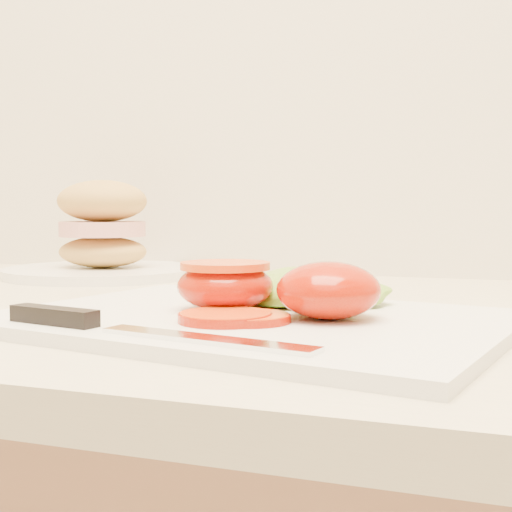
% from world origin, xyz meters
% --- Properties ---
extents(cutting_board, '(0.42, 0.34, 0.01)m').
position_xyz_m(cutting_board, '(-0.36, 1.56, 0.94)').
color(cutting_board, silver).
rests_on(cutting_board, counter).
extents(tomato_half_dome, '(0.08, 0.08, 0.04)m').
position_xyz_m(tomato_half_dome, '(-0.30, 1.56, 0.96)').
color(tomato_half_dome, '#B61F05').
rests_on(tomato_half_dome, cutting_board).
extents(tomato_half_cut, '(0.08, 0.08, 0.04)m').
position_xyz_m(tomato_half_cut, '(-0.39, 1.58, 0.96)').
color(tomato_half_cut, '#B61F05').
rests_on(tomato_half_cut, cutting_board).
extents(tomato_slice_0, '(0.07, 0.07, 0.01)m').
position_xyz_m(tomato_slice_0, '(-0.36, 1.52, 0.94)').
color(tomato_slice_0, orange).
rests_on(tomato_slice_0, cutting_board).
extents(tomato_slice_1, '(0.06, 0.06, 0.01)m').
position_xyz_m(tomato_slice_1, '(-0.35, 1.53, 0.94)').
color(tomato_slice_1, orange).
rests_on(tomato_slice_1, cutting_board).
extents(lettuce_leaf_0, '(0.16, 0.16, 0.03)m').
position_xyz_m(lettuce_leaf_0, '(-0.36, 1.64, 0.95)').
color(lettuce_leaf_0, '#8CC634').
rests_on(lettuce_leaf_0, cutting_board).
extents(lettuce_leaf_1, '(0.11, 0.09, 0.02)m').
position_xyz_m(lettuce_leaf_1, '(-0.31, 1.64, 0.95)').
color(lettuce_leaf_1, '#8CC634').
rests_on(lettuce_leaf_1, cutting_board).
extents(knife, '(0.24, 0.06, 0.01)m').
position_xyz_m(knife, '(-0.43, 1.46, 0.94)').
color(knife, silver).
rests_on(knife, cutting_board).
extents(sandwich_plate, '(0.26, 0.26, 0.13)m').
position_xyz_m(sandwich_plate, '(-0.69, 1.87, 0.98)').
color(sandwich_plate, white).
rests_on(sandwich_plate, counter).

